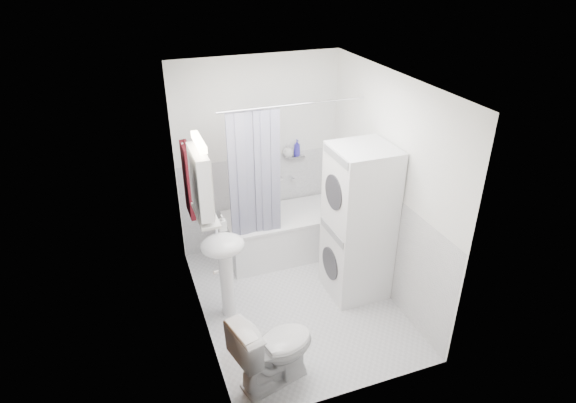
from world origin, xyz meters
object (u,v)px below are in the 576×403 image
object	(u,v)px
sink	(224,258)
toilet	(274,349)
washer_dryer	(358,223)
bathtub	(286,232)

from	to	relation	value
sink	toilet	world-z (taller)	sink
washer_dryer	toilet	xyz separation A→B (m)	(-1.25, -0.92, -0.49)
sink	washer_dryer	distance (m)	1.44
sink	toilet	xyz separation A→B (m)	(0.18, -1.00, -0.34)
toilet	bathtub	bearing A→B (deg)	-37.26
bathtub	washer_dryer	distance (m)	1.19
bathtub	toilet	size ratio (longest dim) A/B	1.97
toilet	washer_dryer	bearing A→B (deg)	-68.33
bathtub	sink	world-z (taller)	sink
bathtub	sink	xyz separation A→B (m)	(-0.96, -0.85, 0.40)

